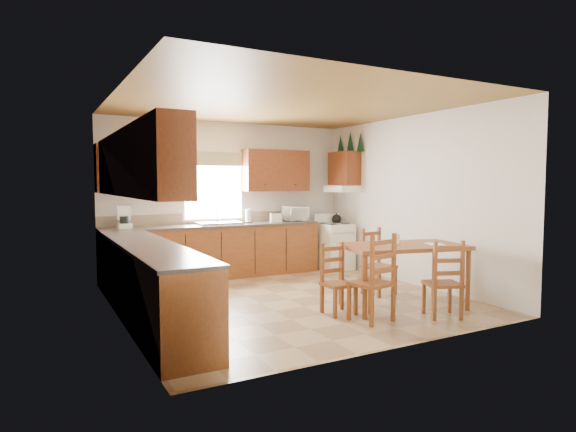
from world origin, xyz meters
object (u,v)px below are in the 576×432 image
chair_near_left (371,278)px  chair_near_right (443,278)px  chair_far_left (339,279)px  stove (334,247)px  microwave (295,214)px  dining_table (403,276)px  chair_far_right (379,262)px

chair_near_left → chair_near_right: size_ratio=1.10×
chair_far_left → stove: bearing=56.2°
microwave → chair_near_right: (0.05, -3.60, -0.58)m
dining_table → chair_near_right: bearing=-66.0°
chair_near_left → chair_near_right: 0.91m
microwave → chair_far_left: microwave is taller
chair_near_right → chair_far_right: chair_far_right is taller
microwave → chair_far_right: 2.37m
stove → chair_far_right: (-0.57, -2.02, 0.06)m
microwave → chair_near_left: microwave is taller
stove → chair_near_right: 3.38m
dining_table → chair_far_right: 0.75m
stove → chair_far_left: 3.11m
stove → chair_near_right: (-0.64, -3.32, 0.05)m
dining_table → chair_near_right: (0.12, -0.58, 0.06)m
chair_near_left → microwave: bearing=-114.2°
chair_near_right → chair_far_left: 1.26m
microwave → chair_far_right: (0.12, -2.30, -0.58)m
chair_far_left → chair_near_left: bearing=-69.6°
stove → chair_far_left: size_ratio=0.97×
microwave → chair_far_right: bearing=-66.0°
stove → microwave: size_ratio=1.86×
microwave → stove: bearing=-0.8°
microwave → chair_near_left: bearing=-83.0°
stove → chair_far_left: chair_far_left is taller
chair_far_left → chair_far_right: chair_far_right is taller
dining_table → chair_far_left: bearing=-175.2°
chair_far_right → chair_near_right: bearing=-101.9°
microwave → dining_table: microwave is taller
chair_near_left → chair_near_right: (0.87, -0.28, -0.05)m
stove → dining_table: size_ratio=0.55×
microwave → chair_near_left: (-0.82, -3.32, -0.54)m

